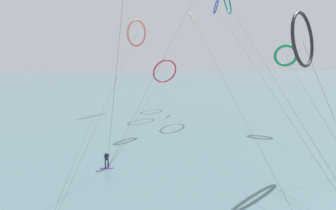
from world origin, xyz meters
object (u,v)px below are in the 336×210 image
kite_teal (227,1)px  surfer_violet (107,161)px  kite_charcoal (303,40)px  kite_coral (137,33)px  kite_ivory (194,21)px  kite_emerald (286,55)px  kite_crimson (165,71)px  kite_cobalt (216,7)px

kite_teal → surfer_violet: bearing=151.8°
surfer_violet → kite_charcoal: 22.03m
kite_charcoal → kite_coral: kite_coral is taller
kite_teal → kite_ivory: bearing=27.8°
surfer_violet → kite_ivory: size_ratio=0.03×
kite_teal → kite_emerald: size_ratio=2.14×
kite_crimson → kite_cobalt: 20.15m
surfer_violet → kite_cobalt: kite_cobalt is taller
kite_coral → kite_ivory: 13.98m
kite_charcoal → kite_emerald: 15.73m
kite_cobalt → kite_ivory: kite_cobalt is taller
surfer_violet → kite_coral: (0.78, 31.39, 14.92)m
kite_crimson → kite_ivory: bearing=-139.6°
kite_emerald → kite_ivory: (-11.13, 21.71, 7.94)m
surfer_violet → kite_cobalt: size_ratio=0.04×
surfer_violet → kite_cobalt: 42.94m
kite_charcoal → kite_cobalt: kite_cobalt is taller
kite_coral → kite_ivory: size_ratio=0.97×
kite_emerald → kite_coral: kite_coral is taller
kite_emerald → kite_charcoal: bearing=-83.1°
kite_charcoal → kite_ivory: size_ratio=0.29×
kite_crimson → kite_charcoal: 26.04m
kite_cobalt → kite_teal: size_ratio=1.17×
kite_charcoal → kite_teal: (-1.02, 24.64, 8.50)m
kite_crimson → kite_charcoal: kite_charcoal is taller
kite_crimson → kite_teal: size_ratio=0.61×
kite_charcoal → kite_cobalt: 34.14m
kite_charcoal → kite_emerald: bearing=26.4°
kite_emerald → kite_ivory: 25.66m
kite_coral → kite_charcoal: bearing=69.8°
kite_teal → kite_coral: kite_teal is taller
kite_charcoal → kite_cobalt: (-1.12, 32.91, 8.99)m
kite_charcoal → kite_coral: size_ratio=0.30×
kite_cobalt → kite_emerald: bearing=38.9°
surfer_violet → kite_crimson: kite_crimson is taller
kite_teal → kite_coral: 18.80m
surfer_violet → kite_cobalt: (17.60, 33.31, 20.61)m
kite_charcoal → kite_cobalt: bearing=49.6°
surfer_violet → kite_charcoal: size_ratio=0.11×
kite_crimson → kite_teal: kite_teal is taller
surfer_violet → kite_teal: 36.67m
kite_crimson → kite_coral: (-5.55, 8.45, 7.40)m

